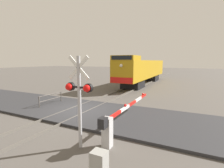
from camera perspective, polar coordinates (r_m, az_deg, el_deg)
name	(u,v)px	position (r m, az deg, el deg)	size (l,w,h in m)	color
ground_plane	(79,111)	(12.19, -11.03, -9.00)	(160.00, 160.00, 0.00)	#514C47
rail_track_left	(71,109)	(12.60, -13.66, -8.17)	(0.08, 80.00, 0.15)	#59544C
rail_track_right	(88,112)	(11.77, -8.22, -9.18)	(0.08, 80.00, 0.15)	#59544C
road_surface	(79,110)	(12.17, -11.04, -8.68)	(36.00, 5.23, 0.14)	#2D2D30
locomotive	(143,70)	(26.22, 10.46, 4.75)	(2.73, 17.61, 4.10)	black
crossing_signal	(79,93)	(6.68, -11.11, -2.93)	(1.18, 0.33, 3.71)	#ADADB2
crossing_gate	(116,121)	(7.71, 1.34, -12.23)	(0.36, 6.29, 1.36)	silver
guard_railing	(51,98)	(14.08, -19.92, -4.48)	(0.08, 2.32, 0.95)	#4C4742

